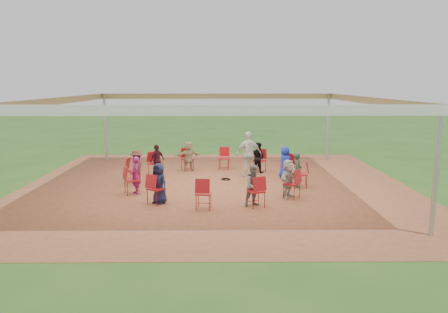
{
  "coord_description": "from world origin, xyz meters",
  "views": [
    {
      "loc": [
        0.15,
        -14.54,
        3.45
      ],
      "look_at": [
        0.28,
        0.3,
        0.96
      ],
      "focal_mm": 35.0,
      "sensor_mm": 36.0,
      "label": 1
    }
  ],
  "objects_px": {
    "chair_5": "(155,164)",
    "standing_person": "(249,154)",
    "person_seated_2": "(258,157)",
    "laptop": "(293,171)",
    "person_seated_0": "(297,170)",
    "chair_1": "(287,166)",
    "chair_10": "(256,191)",
    "chair_7": "(132,180)",
    "chair_11": "(292,184)",
    "person_seated_9": "(288,179)",
    "chair_6": "(134,171)",
    "person_seated_5": "(137,167)",
    "cable_coil": "(226,179)",
    "person_seated_1": "(285,162)",
    "person_seated_4": "(157,160)",
    "chair_9": "(204,194)",
    "person_seated_7": "(159,183)",
    "chair_0": "(301,174)",
    "person_seated_6": "(135,175)",
    "person_seated_8": "(254,185)",
    "chair_3": "(224,158)",
    "chair_8": "(156,189)",
    "chair_2": "(259,161)",
    "person_seated_3": "(188,156)",
    "chair_4": "(187,159)"
  },
  "relations": [
    {
      "from": "person_seated_0",
      "to": "cable_coil",
      "type": "relative_size",
      "value": 2.7
    },
    {
      "from": "person_seated_3",
      "to": "person_seated_4",
      "type": "height_order",
      "value": "same"
    },
    {
      "from": "person_seated_1",
      "to": "person_seated_4",
      "type": "relative_size",
      "value": 1.0
    },
    {
      "from": "chair_5",
      "to": "person_seated_0",
      "type": "xyz_separation_m",
      "value": [
        5.05,
        -1.99,
        0.15
      ]
    },
    {
      "from": "person_seated_2",
      "to": "person_seated_5",
      "type": "relative_size",
      "value": 1.0
    },
    {
      "from": "chair_11",
      "to": "person_seated_9",
      "type": "relative_size",
      "value": 0.76
    },
    {
      "from": "chair_6",
      "to": "person_seated_5",
      "type": "height_order",
      "value": "person_seated_5"
    },
    {
      "from": "chair_6",
      "to": "laptop",
      "type": "relative_size",
      "value": 2.58
    },
    {
      "from": "chair_4",
      "to": "laptop",
      "type": "relative_size",
      "value": 2.58
    },
    {
      "from": "chair_9",
      "to": "person_seated_7",
      "type": "bearing_deg",
      "value": 160.44
    },
    {
      "from": "person_seated_8",
      "to": "cable_coil",
      "type": "height_order",
      "value": "person_seated_8"
    },
    {
      "from": "person_seated_5",
      "to": "chair_0",
      "type": "bearing_deg",
      "value": 90.0
    },
    {
      "from": "chair_1",
      "to": "laptop",
      "type": "distance_m",
      "value": 1.44
    },
    {
      "from": "chair_8",
      "to": "person_seated_5",
      "type": "bearing_deg",
      "value": 147.88
    },
    {
      "from": "person_seated_2",
      "to": "laptop",
      "type": "relative_size",
      "value": 3.4
    },
    {
      "from": "chair_5",
      "to": "standing_person",
      "type": "height_order",
      "value": "standing_person"
    },
    {
      "from": "chair_10",
      "to": "person_seated_7",
      "type": "xyz_separation_m",
      "value": [
        -2.78,
        0.4,
        0.15
      ]
    },
    {
      "from": "chair_5",
      "to": "person_seated_8",
      "type": "xyz_separation_m",
      "value": [
        3.43,
        -4.21,
        0.15
      ]
    },
    {
      "from": "chair_2",
      "to": "person_seated_2",
      "type": "relative_size",
      "value": 0.76
    },
    {
      "from": "laptop",
      "to": "person_seated_9",
      "type": "bearing_deg",
      "value": 171.44
    },
    {
      "from": "standing_person",
      "to": "person_seated_1",
      "type": "bearing_deg",
      "value": 149.52
    },
    {
      "from": "person_seated_1",
      "to": "person_seated_5",
      "type": "distance_m",
      "value": 5.31
    },
    {
      "from": "person_seated_3",
      "to": "person_seated_9",
      "type": "xyz_separation_m",
      "value": [
        3.33,
        -4.14,
        0.0
      ]
    },
    {
      "from": "chair_10",
      "to": "chair_7",
      "type": "bearing_deg",
      "value": 135.0
    },
    {
      "from": "chair_3",
      "to": "chair_1",
      "type": "bearing_deg",
      "value": 150.0
    },
    {
      "from": "chair_1",
      "to": "person_seated_4",
      "type": "xyz_separation_m",
      "value": [
        -4.84,
        0.46,
        0.15
      ]
    },
    {
      "from": "chair_1",
      "to": "standing_person",
      "type": "distance_m",
      "value": 1.5
    },
    {
      "from": "chair_6",
      "to": "person_seated_1",
      "type": "relative_size",
      "value": 0.76
    },
    {
      "from": "chair_5",
      "to": "chair_6",
      "type": "bearing_deg",
      "value": 15.0
    },
    {
      "from": "chair_1",
      "to": "person_seated_6",
      "type": "relative_size",
      "value": 0.76
    },
    {
      "from": "chair_10",
      "to": "person_seated_6",
      "type": "height_order",
      "value": "person_seated_6"
    },
    {
      "from": "chair_4",
      "to": "laptop",
      "type": "distance_m",
      "value": 4.73
    },
    {
      "from": "chair_3",
      "to": "laptop",
      "type": "bearing_deg",
      "value": 132.05
    },
    {
      "from": "person_seated_1",
      "to": "person_seated_9",
      "type": "relative_size",
      "value": 1.0
    },
    {
      "from": "chair_8",
      "to": "person_seated_9",
      "type": "bearing_deg",
      "value": 46.22
    },
    {
      "from": "chair_3",
      "to": "cable_coil",
      "type": "height_order",
      "value": "chair_3"
    },
    {
      "from": "chair_11",
      "to": "person_seated_5",
      "type": "bearing_deg",
      "value": 104.67
    },
    {
      "from": "person_seated_0",
      "to": "person_seated_1",
      "type": "xyz_separation_m",
      "value": [
        -0.22,
        1.41,
        0.0
      ]
    },
    {
      "from": "chair_10",
      "to": "cable_coil",
      "type": "relative_size",
      "value": 2.05
    },
    {
      "from": "chair_6",
      "to": "person_seated_5",
      "type": "distance_m",
      "value": 0.19
    },
    {
      "from": "chair_9",
      "to": "person_seated_4",
      "type": "relative_size",
      "value": 0.76
    },
    {
      "from": "chair_2",
      "to": "person_seated_1",
      "type": "xyz_separation_m",
      "value": [
        0.82,
        -1.21,
        0.15
      ]
    },
    {
      "from": "chair_2",
      "to": "person_seated_1",
      "type": "height_order",
      "value": "person_seated_1"
    },
    {
      "from": "chair_11",
      "to": "chair_0",
      "type": "bearing_deg",
      "value": 15.0
    },
    {
      "from": "person_seated_8",
      "to": "chair_7",
      "type": "bearing_deg",
      "value": 136.22
    },
    {
      "from": "chair_0",
      "to": "person_seated_6",
      "type": "distance_m",
      "value": 5.43
    },
    {
      "from": "person_seated_1",
      "to": "person_seated_8",
      "type": "xyz_separation_m",
      "value": [
        -1.4,
        -3.63,
        0.0
      ]
    },
    {
      "from": "chair_6",
      "to": "chair_10",
      "type": "bearing_deg",
      "value": 60.0
    },
    {
      "from": "chair_7",
      "to": "person_seated_5",
      "type": "xyz_separation_m",
      "value": [
        -0.11,
        1.45,
        0.15
      ]
    },
    {
      "from": "person_seated_4",
      "to": "person_seated_8",
      "type": "bearing_deg",
      "value": 75.0
    }
  ]
}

